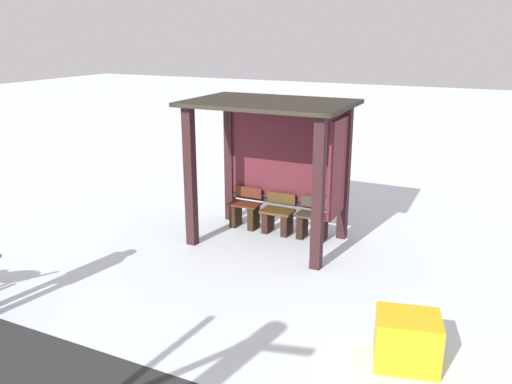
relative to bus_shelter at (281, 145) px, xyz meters
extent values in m
plane|color=white|center=(-0.12, -0.23, -1.72)|extent=(60.00, 60.00, 0.00)
cube|color=#361C1F|center=(-1.27, -0.95, -0.51)|extent=(0.16, 0.16, 2.44)
cube|color=#361C1F|center=(1.03, -0.95, -0.51)|extent=(0.16, 0.16, 2.44)
cube|color=#361C1F|center=(-1.27, 0.48, -0.51)|extent=(0.16, 0.16, 2.44)
cube|color=#361C1F|center=(1.03, 0.48, -0.51)|extent=(0.16, 0.16, 2.44)
cube|color=#2A251D|center=(-0.12, -0.23, 0.75)|extent=(2.74, 1.86, 0.07)
cube|color=maroon|center=(-0.12, 0.48, -0.30)|extent=(2.14, 0.08, 1.67)
cube|color=#361C1F|center=(-0.12, 0.46, -1.20)|extent=(2.14, 0.06, 0.08)
cube|color=maroon|center=(1.03, 0.02, -0.30)|extent=(0.08, 0.78, 1.67)
cube|color=#592917|center=(-0.80, 0.18, -1.26)|extent=(0.59, 0.37, 0.03)
cube|color=#592917|center=(-0.80, 0.34, -1.06)|extent=(0.56, 0.04, 0.20)
cube|color=#301F11|center=(-0.61, 0.18, -1.50)|extent=(0.12, 0.31, 0.45)
cube|color=#301F11|center=(-1.00, 0.18, -1.50)|extent=(0.12, 0.31, 0.45)
cube|color=#523A19|center=(-0.12, 0.18, -1.30)|extent=(0.59, 0.40, 0.05)
cube|color=#523A19|center=(-0.12, 0.36, -1.09)|extent=(0.56, 0.04, 0.20)
cube|color=black|center=(0.07, 0.18, -1.52)|extent=(0.12, 0.34, 0.40)
cube|color=black|center=(-0.31, 0.18, -1.52)|extent=(0.12, 0.34, 0.40)
cube|color=#413627|center=(0.57, 0.18, -1.27)|extent=(0.59, 0.36, 0.04)
cube|color=#413627|center=(0.57, 0.34, -1.07)|extent=(0.56, 0.04, 0.20)
cube|color=black|center=(0.76, 0.18, -1.51)|extent=(0.12, 0.31, 0.43)
cube|color=black|center=(0.37, 0.18, -1.51)|extent=(0.12, 0.31, 0.43)
cube|color=yellow|center=(2.78, -2.88, -1.42)|extent=(0.81, 0.71, 0.60)
camera|label=1|loc=(3.42, -8.14, 1.87)|focal=36.24mm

